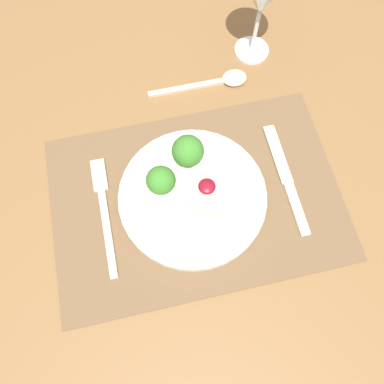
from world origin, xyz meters
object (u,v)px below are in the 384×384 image
fork (104,207)px  spoon (221,81)px  dinner_plate (191,190)px  knife (288,186)px

fork → spoon: spoon is taller
dinner_plate → spoon: bearing=63.5°
dinner_plate → spoon: (0.11, 0.21, -0.01)m
knife → spoon: bearing=105.0°
dinner_plate → spoon: 0.24m
dinner_plate → knife: dinner_plate is taller
spoon → dinner_plate: bearing=-118.2°
knife → spoon: size_ratio=1.09×
fork → spoon: (0.25, 0.21, -0.00)m
dinner_plate → knife: (0.17, -0.02, -0.01)m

